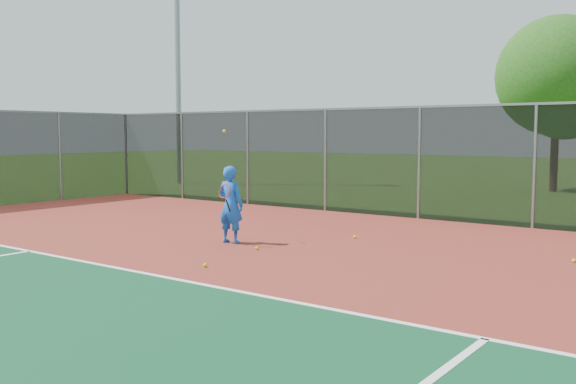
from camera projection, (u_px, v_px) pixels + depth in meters
name	position (u px, v px, depth m)	size (l,w,h in m)	color
ground	(161.00, 384.00, 5.94)	(120.00, 120.00, 0.00)	#335E1A
court_apron	(289.00, 330.00, 7.54)	(30.00, 20.00, 0.02)	maroon
fence_back	(535.00, 165.00, 15.41)	(30.00, 0.06, 3.03)	black
tennis_player	(231.00, 204.00, 13.38)	(0.63, 0.64, 2.38)	blue
practice_ball_1	(355.00, 237.00, 14.04)	(0.07, 0.07, 0.07)	yellow
practice_ball_2	(574.00, 261.00, 11.42)	(0.07, 0.07, 0.07)	yellow
practice_ball_4	(205.00, 265.00, 11.03)	(0.07, 0.07, 0.07)	yellow
practice_ball_6	(257.00, 248.00, 12.67)	(0.07, 0.07, 0.07)	yellow
floodlight_nw	(177.00, 17.00, 28.84)	(0.90, 0.40, 13.45)	gray
tree_back_left	(559.00, 81.00, 25.04)	(4.70, 4.70, 6.91)	#371F14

